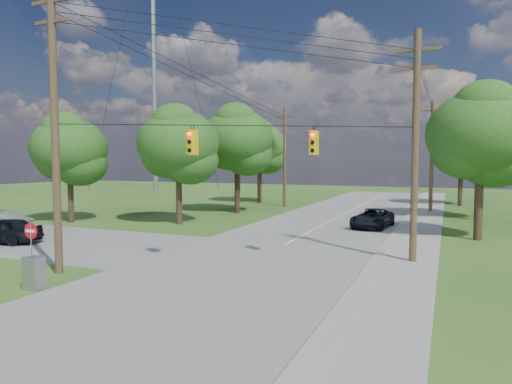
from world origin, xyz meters
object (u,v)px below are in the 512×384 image
at_px(car_main_north, 372,218).
at_px(pole_north_e, 432,156).
at_px(do_not_enter_sign, 31,235).
at_px(car_cross_dark, 2,230).
at_px(pole_sw, 55,123).
at_px(control_cabinet, 34,273).
at_px(pole_north_w, 285,156).
at_px(pole_ne, 415,143).

bearing_deg(car_main_north, pole_north_e, 80.71).
xyz_separation_m(pole_north_e, do_not_enter_sign, (-14.83, -29.80, -3.60)).
relative_size(pole_north_e, do_not_enter_sign, 4.81).
xyz_separation_m(car_cross_dark, car_main_north, (18.29, 14.32, -0.08)).
bearing_deg(do_not_enter_sign, pole_sw, 6.29).
bearing_deg(car_cross_dark, pole_sw, 50.01).
bearing_deg(car_cross_dark, car_main_north, 112.83).
height_order(car_cross_dark, control_cabinet, car_cross_dark).
bearing_deg(pole_sw, pole_north_e, 65.48).
bearing_deg(pole_north_w, pole_north_e, 0.00).
xyz_separation_m(pole_north_e, car_main_north, (-3.40, -11.50, -4.45)).
distance_m(pole_ne, control_cabinet, 16.54).
bearing_deg(pole_ne, control_cabinet, -141.68).
relative_size(pole_north_w, car_main_north, 2.13).
relative_size(car_main_north, do_not_enter_sign, 2.26).
xyz_separation_m(pole_ne, car_main_north, (-3.40, 10.50, -4.79)).
bearing_deg(pole_north_w, car_cross_dark, -106.80).
bearing_deg(pole_sw, control_cabinet, -63.45).
bearing_deg(do_not_enter_sign, pole_north_e, 61.35).
height_order(pole_ne, pole_north_w, pole_ne).
xyz_separation_m(pole_north_w, do_not_enter_sign, (-0.93, -29.80, -3.60)).
bearing_deg(do_not_enter_sign, pole_ne, 25.55).
distance_m(pole_north_e, control_cabinet, 34.43).
bearing_deg(pole_north_w, pole_ne, -57.71).
height_order(pole_sw, car_main_north, pole_sw).
bearing_deg(car_cross_dark, pole_north_e, 124.73).
bearing_deg(pole_sw, car_main_north, 60.84).
xyz_separation_m(pole_north_e, car_cross_dark, (-21.69, -25.82, -4.36)).
bearing_deg(pole_north_e, car_main_north, -106.47).
bearing_deg(car_main_north, pole_ne, -64.88).
height_order(pole_sw, car_cross_dark, pole_sw).
bearing_deg(pole_north_e, car_cross_dark, -130.04).
distance_m(pole_ne, pole_north_e, 22.00).
bearing_deg(car_cross_dark, pole_ne, 84.76).
xyz_separation_m(pole_ne, pole_north_w, (-13.90, 22.00, -0.34)).
relative_size(pole_ne, car_main_north, 2.24).
relative_size(pole_north_w, do_not_enter_sign, 4.81).
bearing_deg(pole_north_e, pole_north_w, 180.00).
bearing_deg(control_cabinet, pole_north_w, 94.48).
bearing_deg(do_not_enter_sign, pole_north_w, 86.02).
height_order(pole_sw, do_not_enter_sign, pole_sw).
relative_size(pole_ne, do_not_enter_sign, 5.05).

